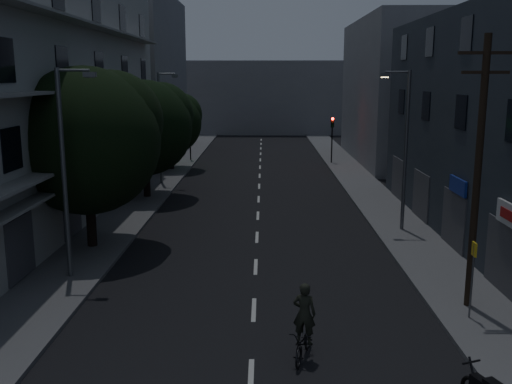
{
  "coord_description": "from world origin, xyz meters",
  "views": [
    {
      "loc": [
        0.32,
        -11.78,
        7.8
      ],
      "look_at": [
        0.0,
        12.0,
        3.0
      ],
      "focal_mm": 40.0,
      "sensor_mm": 36.0,
      "label": 1
    }
  ],
  "objects": [
    {
      "name": "tree_near",
      "position": [
        -7.53,
        13.57,
        5.26
      ],
      "size": [
        6.62,
        6.62,
        8.17
      ],
      "color": "black",
      "rests_on": "sidewalk_left"
    },
    {
      "name": "sidewalk_right",
      "position": [
        7.5,
        25.0,
        0.07
      ],
      "size": [
        3.0,
        90.0,
        0.15
      ],
      "primitive_type": "cube",
      "color": "#565659",
      "rests_on": "ground"
    },
    {
      "name": "street_lamp_right",
      "position": [
        7.31,
        16.64,
        4.6
      ],
      "size": [
        1.51,
        0.25,
        8.0
      ],
      "color": "#55575D",
      "rests_on": "sidewalk_right"
    },
    {
      "name": "ground",
      "position": [
        0.0,
        25.0,
        0.0
      ],
      "size": [
        160.0,
        160.0,
        0.0
      ],
      "primitive_type": "plane",
      "color": "black",
      "rests_on": "ground"
    },
    {
      "name": "street_lamp_left_far",
      "position": [
        -7.08,
        29.46,
        4.6
      ],
      "size": [
        1.51,
        0.25,
        8.0
      ],
      "color": "slate",
      "rests_on": "sidewalk_left"
    },
    {
      "name": "building_far_right",
      "position": [
        12.0,
        42.0,
        6.5
      ],
      "size": [
        6.0,
        20.0,
        13.0
      ],
      "primitive_type": "cube",
      "color": "slate",
      "rests_on": "ground"
    },
    {
      "name": "traffic_signal_far_left",
      "position": [
        -6.57,
        41.39,
        3.1
      ],
      "size": [
        0.28,
        0.37,
        4.1
      ],
      "color": "black",
      "rests_on": "sidewalk_left"
    },
    {
      "name": "building_far_left",
      "position": [
        -12.0,
        48.0,
        8.0
      ],
      "size": [
        6.0,
        20.0,
        16.0
      ],
      "primitive_type": "cube",
      "color": "slate",
      "rests_on": "ground"
    },
    {
      "name": "tree_mid",
      "position": [
        -7.24,
        24.74,
        4.85
      ],
      "size": [
        6.12,
        6.12,
        7.52
      ],
      "color": "black",
      "rests_on": "sidewalk_left"
    },
    {
      "name": "traffic_signal_far_right",
      "position": [
        6.53,
        39.91,
        3.1
      ],
      "size": [
        0.28,
        0.37,
        4.1
      ],
      "color": "black",
      "rests_on": "sidewalk_right"
    },
    {
      "name": "bus_stop_sign",
      "position": [
        7.01,
        5.63,
        1.89
      ],
      "size": [
        0.06,
        0.35,
        2.52
      ],
      "color": "#595B60",
      "rests_on": "sidewalk_right"
    },
    {
      "name": "utility_pole",
      "position": [
        7.32,
        6.66,
        4.87
      ],
      "size": [
        1.8,
        0.24,
        9.0
      ],
      "color": "black",
      "rests_on": "sidewalk_right"
    },
    {
      "name": "tree_far",
      "position": [
        -7.48,
        36.25,
        4.22
      ],
      "size": [
        5.26,
        5.26,
        6.5
      ],
      "color": "black",
      "rests_on": "sidewalk_left"
    },
    {
      "name": "cyclist",
      "position": [
        1.46,
        3.08,
        0.76
      ],
      "size": [
        1.09,
        1.88,
        2.25
      ],
      "rotation": [
        0.0,
        0.0,
        -0.28
      ],
      "color": "black",
      "rests_on": "ground"
    },
    {
      "name": "street_lamp_left_near",
      "position": [
        -7.14,
        9.41,
        4.6
      ],
      "size": [
        1.51,
        0.25,
        8.0
      ],
      "color": "slate",
      "rests_on": "sidewalk_left"
    },
    {
      "name": "building_left",
      "position": [
        -11.98,
        18.0,
        6.99
      ],
      "size": [
        7.0,
        36.0,
        14.0
      ],
      "color": "#A0A09B",
      "rests_on": "ground"
    },
    {
      "name": "lane_markings",
      "position": [
        0.0,
        31.25,
        0.01
      ],
      "size": [
        0.15,
        60.5,
        0.01
      ],
      "color": "beige",
      "rests_on": "ground"
    },
    {
      "name": "sidewalk_left",
      "position": [
        -7.5,
        25.0,
        0.07
      ],
      "size": [
        3.0,
        90.0,
        0.15
      ],
      "primitive_type": "cube",
      "color": "#565659",
      "rests_on": "ground"
    },
    {
      "name": "building_far_end",
      "position": [
        0.0,
        70.0,
        5.0
      ],
      "size": [
        24.0,
        8.0,
        10.0
      ],
      "primitive_type": "cube",
      "color": "slate",
      "rests_on": "ground"
    }
  ]
}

